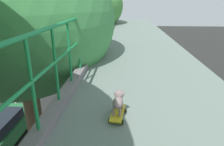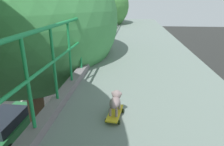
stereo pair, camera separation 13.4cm
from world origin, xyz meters
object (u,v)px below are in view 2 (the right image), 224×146
Objects in this scene: small_dog at (115,100)px; city_bus at (42,51)px; toy_skateboard at (115,113)px; car_green_fifth at (7,127)px.

city_bus is at bearing 118.70° from small_dog.
city_bus is 20.57m from small_dog.
city_bus is 20.57m from toy_skateboard.
small_dog is (0.00, 0.03, 0.19)m from toy_skateboard.
car_green_fifth is at bearing -73.73° from city_bus.
car_green_fifth is at bearing 137.76° from toy_skateboard.
toy_skateboard is 1.26× the size of small_dog.
city_bus is 20.35× the size of toy_skateboard.
small_dog is at bearing 82.86° from toy_skateboard.
toy_skateboard is 0.20m from small_dog.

